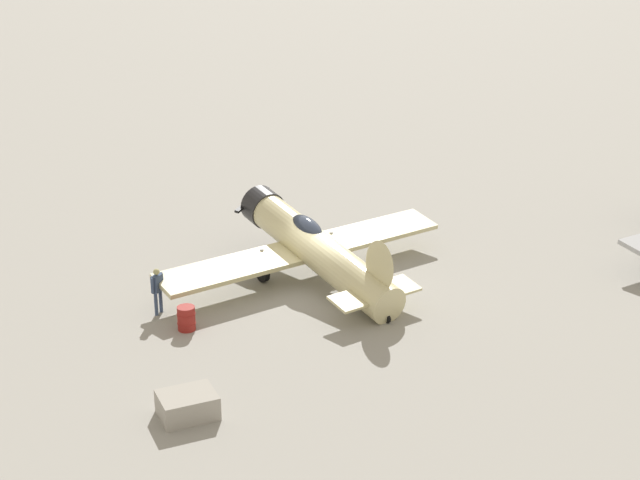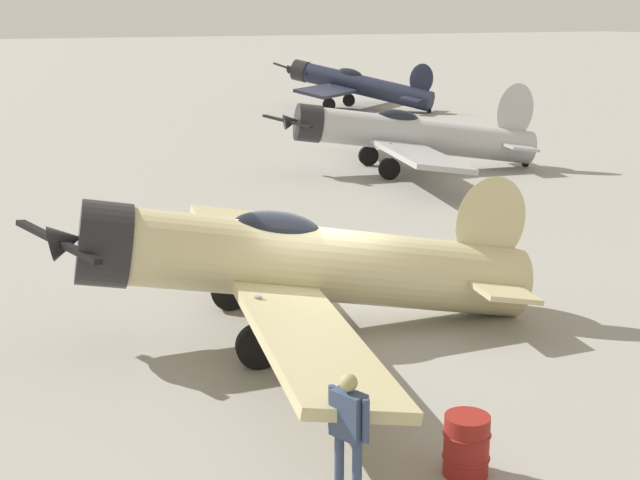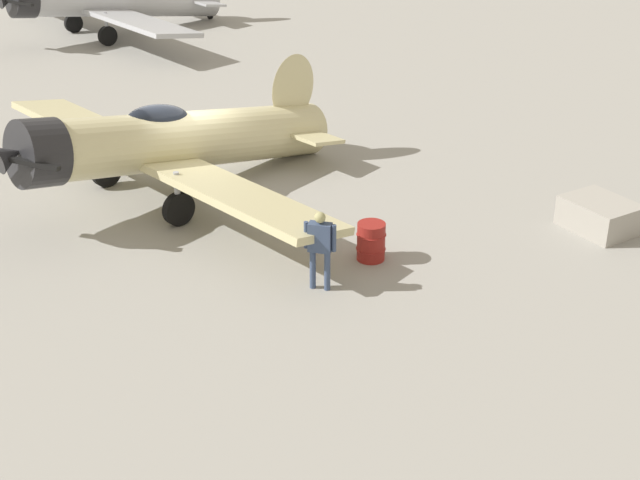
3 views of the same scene
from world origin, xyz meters
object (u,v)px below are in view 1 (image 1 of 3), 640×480
Objects in this scene: fuel_drum at (186,318)px; airplane_foreground at (313,247)px; ground_crew_mechanic at (157,287)px; equipment_crate at (188,405)px.

airplane_foreground is at bearing 87.27° from fuel_drum.
ground_crew_mechanic is (-1.99, -5.81, -0.34)m from airplane_foreground.
equipment_crate is at bearing -39.68° from fuel_drum.
ground_crew_mechanic is 1.82m from fuel_drum.
airplane_foreground is 6.05m from fuel_drum.
fuel_drum is at bearing 99.50° from airplane_foreground.
airplane_foreground is 6.23× the size of equipment_crate.
fuel_drum is at bearing 155.44° from ground_crew_mechanic.
airplane_foreground is 6.15m from ground_crew_mechanic.
equipment_crate is at bearing 128.97° from ground_crew_mechanic.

